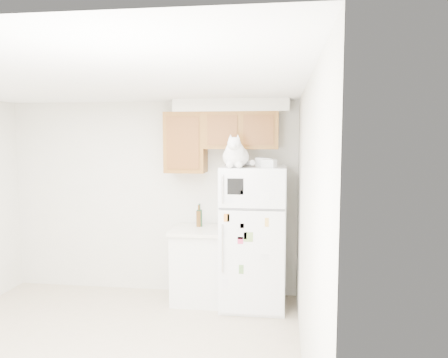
% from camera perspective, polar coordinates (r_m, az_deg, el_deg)
% --- Properties ---
extents(room_shell, '(3.84, 4.04, 2.52)m').
position_cam_1_polar(room_shell, '(4.11, -14.97, 0.11)').
color(room_shell, silver).
rests_on(room_shell, ground_plane).
extents(refrigerator, '(0.76, 0.78, 1.70)m').
position_cam_1_polar(refrigerator, '(5.29, 3.87, -7.55)').
color(refrigerator, white).
rests_on(refrigerator, ground_plane).
extents(base_counter, '(0.64, 0.64, 0.92)m').
position_cam_1_polar(base_counter, '(5.54, -3.37, -11.08)').
color(base_counter, white).
rests_on(base_counter, ground_plane).
extents(cat, '(0.37, 0.54, 0.38)m').
position_cam_1_polar(cat, '(4.95, 1.54, 3.15)').
color(cat, white).
rests_on(cat, refrigerator).
extents(storage_box_back, '(0.20, 0.16, 0.10)m').
position_cam_1_polar(storage_box_back, '(5.19, 5.22, 2.23)').
color(storage_box_back, white).
rests_on(storage_box_back, refrigerator).
extents(storage_box_front, '(0.18, 0.16, 0.09)m').
position_cam_1_polar(storage_box_front, '(5.01, 5.91, 2.05)').
color(storage_box_front, white).
rests_on(storage_box_front, refrigerator).
extents(bottle_green, '(0.07, 0.07, 0.29)m').
position_cam_1_polar(bottle_green, '(5.52, -3.22, -4.73)').
color(bottle_green, '#19381E').
rests_on(bottle_green, base_counter).
extents(bottle_amber, '(0.06, 0.06, 0.27)m').
position_cam_1_polar(bottle_amber, '(5.51, -3.32, -4.82)').
color(bottle_amber, '#593814').
rests_on(bottle_amber, base_counter).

